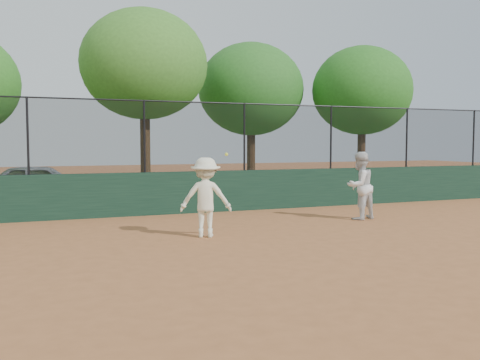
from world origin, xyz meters
name	(u,v)px	position (x,y,z in m)	size (l,w,h in m)	color
ground	(245,256)	(0.00, 0.00, 0.00)	(80.00, 80.00, 0.00)	#AC6437
back_wall	(163,193)	(0.00, 6.00, 0.60)	(26.00, 0.20, 1.20)	#183524
grass_strip	(125,195)	(0.00, 12.00, 0.00)	(36.00, 12.00, 0.01)	#32531A
parked_car	(42,184)	(-3.06, 10.19, 0.67)	(1.57, 3.90, 1.33)	#A3A8AC
player_second	(360,186)	(4.57, 3.07, 0.89)	(0.87, 0.68, 1.78)	silver
player_main	(206,197)	(-0.03, 2.11, 0.85)	(1.26, 1.00, 1.81)	white
fence_assembly	(161,135)	(-0.03, 6.00, 2.24)	(26.00, 0.06, 2.00)	black
tree_2	(144,65)	(0.50, 10.47, 4.81)	(4.56, 4.15, 6.79)	#482F19
tree_3	(251,90)	(5.54, 12.48, 4.30)	(4.58, 4.17, 6.29)	#3E2514
tree_4	(362,91)	(10.05, 10.80, 4.26)	(4.42, 4.02, 6.18)	#432A18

